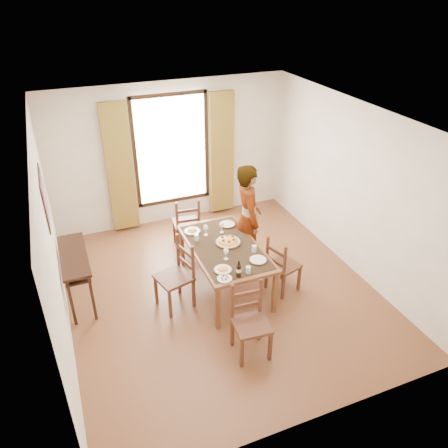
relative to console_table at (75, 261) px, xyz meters
name	(u,v)px	position (x,y,z in m)	size (l,w,h in m)	color
ground	(220,290)	(2.03, -0.60, -0.68)	(5.00, 5.00, 0.00)	#5A311C
room_shell	(216,198)	(2.03, -0.47, 0.86)	(4.60, 5.10, 2.74)	white
console_table	(75,261)	(0.00, 0.00, 0.00)	(0.38, 1.20, 0.80)	black
dining_table	(225,250)	(2.13, -0.55, 0.01)	(0.99, 1.74, 0.76)	brown
chair_west	(176,277)	(1.32, -0.66, -0.19)	(0.57, 0.57, 1.05)	#4E2B1A
chair_north	(187,224)	(1.93, 0.77, -0.22)	(0.49, 0.49, 1.00)	#4E2B1A
chair_south	(250,324)	(1.92, -1.91, -0.22)	(0.47, 0.47, 0.99)	#4E2B1A
chair_east	(282,266)	(2.90, -0.94, -0.25)	(0.52, 0.52, 0.94)	#4E2B1A
man	(248,219)	(2.68, -0.16, 0.23)	(0.54, 0.73, 1.82)	gray
plate_sw	(223,269)	(1.87, -1.10, 0.10)	(0.27, 0.27, 0.05)	silver
plate_se	(258,259)	(2.42, -1.07, 0.10)	(0.27, 0.27, 0.05)	silver
plate_nw	(192,230)	(1.81, 0.04, 0.10)	(0.27, 0.27, 0.05)	silver
plate_ne	(227,223)	(2.40, 0.03, 0.10)	(0.27, 0.27, 0.05)	silver
pasta_platter	(228,240)	(2.21, -0.48, 0.12)	(0.40, 0.40, 0.10)	#CC541A
caprese_plate	(225,278)	(1.82, -1.29, 0.09)	(0.20, 0.20, 0.04)	silver
wine_glass_a	(226,254)	(2.01, -0.86, 0.16)	(0.08, 0.08, 0.18)	white
wine_glass_b	(222,227)	(2.23, -0.16, 0.16)	(0.08, 0.08, 0.18)	white
wine_glass_c	(206,230)	(1.97, -0.14, 0.16)	(0.08, 0.08, 0.18)	white
tumbler_a	(254,249)	(2.47, -0.84, 0.12)	(0.07, 0.07, 0.10)	silver
tumbler_b	(197,237)	(1.79, -0.23, 0.12)	(0.07, 0.07, 0.10)	silver
tumbler_c	(248,270)	(2.17, -1.28, 0.12)	(0.07, 0.07, 0.10)	silver
wine_bottle	(239,269)	(2.02, -1.30, 0.20)	(0.07, 0.07, 0.25)	black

